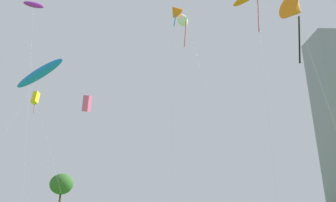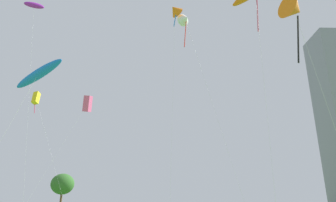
# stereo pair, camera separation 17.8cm
# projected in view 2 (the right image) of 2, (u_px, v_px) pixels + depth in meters

# --- Properties ---
(kite_flying_1) EXTENTS (4.30, 8.03, 17.45)m
(kite_flying_1) POSITION_uv_depth(u_px,v_px,m) (88.00, 104.00, 45.17)
(kite_flying_1) COLOR silver
(kite_flying_1) RESTS_ON ground
(kite_flying_2) EXTENTS (3.50, 7.68, 25.95)m
(kite_flying_2) POSITION_uv_depth(u_px,v_px,m) (175.00, 10.00, 38.47)
(kite_flying_2) COLOR silver
(kite_flying_2) RESTS_ON ground
(kite_flying_3) EXTENTS (4.02, 4.85, 13.99)m
(kite_flying_3) POSITION_uv_depth(u_px,v_px,m) (294.00, 10.00, 18.77)
(kite_flying_3) COLOR silver
(kite_flying_3) RESTS_ON ground
(kite_flying_4) EXTENTS (7.05, 4.32, 24.77)m
(kite_flying_4) POSITION_uv_depth(u_px,v_px,m) (185.00, 19.00, 38.30)
(kite_flying_4) COLOR silver
(kite_flying_4) RESTS_ON ground
(kite_flying_5) EXTENTS (3.72, 2.27, 27.01)m
(kite_flying_5) POSITION_uv_depth(u_px,v_px,m) (34.00, 6.00, 40.00)
(kite_flying_5) COLOR silver
(kite_flying_5) RESTS_ON ground
(kite_flying_6) EXTENTS (4.67, 3.72, 11.92)m
(kite_flying_6) POSITION_uv_depth(u_px,v_px,m) (39.00, 74.00, 22.46)
(kite_flying_6) COLOR silver
(kite_flying_6) RESTS_ON ground
(kite_flying_7) EXTENTS (6.45, 1.37, 15.75)m
(kite_flying_7) POSITION_uv_depth(u_px,v_px,m) (36.00, 98.00, 38.94)
(kite_flying_7) COLOR silver
(kite_flying_7) RESTS_ON ground
(park_tree_0) EXTENTS (4.03, 4.03, 7.55)m
(park_tree_0) POSITION_uv_depth(u_px,v_px,m) (63.00, 184.00, 54.54)
(park_tree_0) COLOR brown
(park_tree_0) RESTS_ON ground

